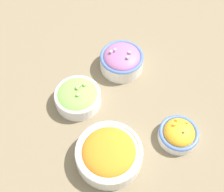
{
  "coord_description": "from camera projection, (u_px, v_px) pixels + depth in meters",
  "views": [
    {
      "loc": [
        -0.49,
        0.27,
        0.88
      ],
      "look_at": [
        0.0,
        0.0,
        0.03
      ],
      "focal_mm": 50.0,
      "sensor_mm": 36.0,
      "label": 1
    }
  ],
  "objects": [
    {
      "name": "bowl_squash",
      "position": [
        179.0,
        134.0,
        0.95
      ],
      "size": [
        0.12,
        0.12,
        0.06
      ],
      "color": "white",
      "rests_on": "ground_plane"
    },
    {
      "name": "bowl_lettuce",
      "position": [
        78.0,
        96.0,
        1.01
      ],
      "size": [
        0.15,
        0.15,
        0.07
      ],
      "color": "white",
      "rests_on": "ground_plane"
    },
    {
      "name": "bowl_carrots",
      "position": [
        109.0,
        153.0,
        0.9
      ],
      "size": [
        0.2,
        0.2,
        0.08
      ],
      "color": "silver",
      "rests_on": "ground_plane"
    },
    {
      "name": "bowl_red_onion",
      "position": [
        122.0,
        60.0,
        1.09
      ],
      "size": [
        0.15,
        0.15,
        0.08
      ],
      "color": "silver",
      "rests_on": "ground_plane"
    },
    {
      "name": "ground_plane",
      "position": [
        112.0,
        101.0,
        1.04
      ],
      "size": [
        3.0,
        3.0,
        0.0
      ],
      "primitive_type": "plane",
      "color": "#75664C"
    }
  ]
}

